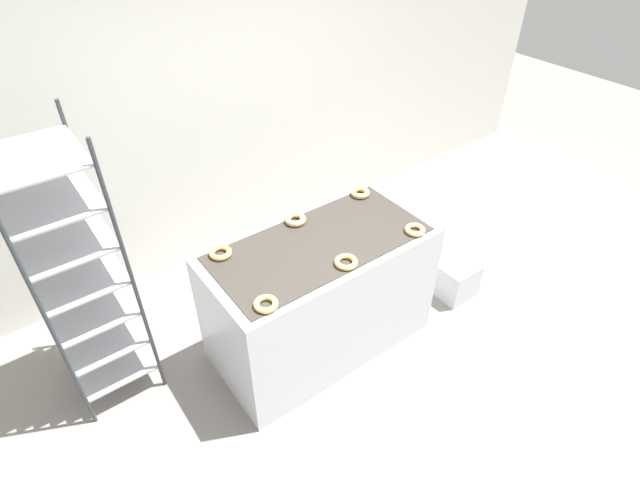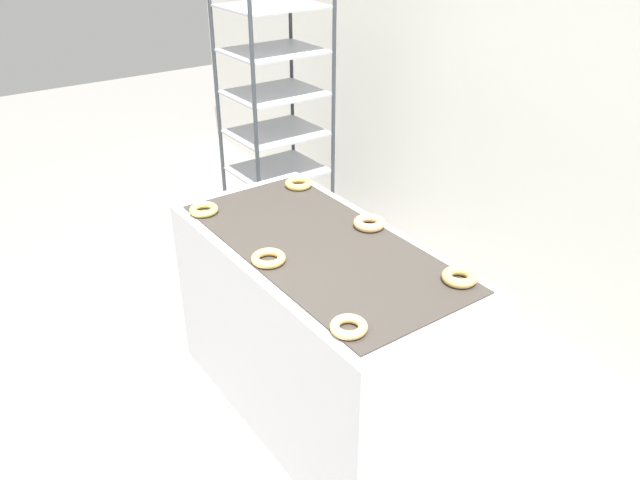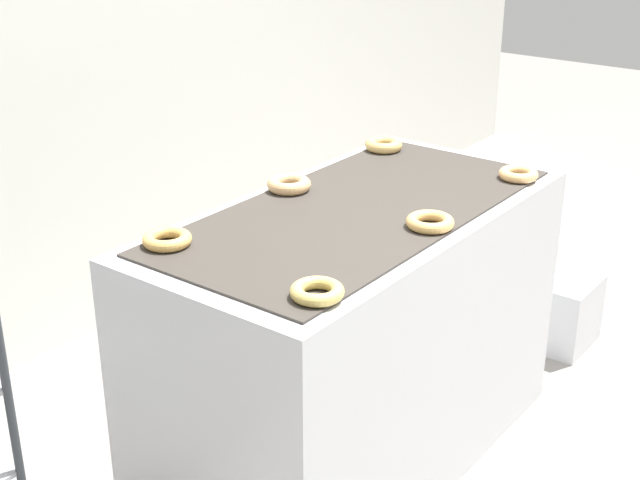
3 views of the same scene
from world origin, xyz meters
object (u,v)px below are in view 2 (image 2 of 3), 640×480
object	(u,v)px
baking_rack_cart	(276,133)
donut_near_right	(349,327)
donut_far_left	(299,184)
fryer_machine	(320,330)
donut_far_center	(369,223)
donut_far_right	(460,277)
donut_near_left	(204,210)
donut_near_center	(268,258)

from	to	relation	value
baking_rack_cart	donut_near_right	bearing A→B (deg)	-24.90
baking_rack_cart	donut_far_left	world-z (taller)	baking_rack_cart
fryer_machine	donut_far_center	bearing A→B (deg)	90.49
donut_near_right	donut_far_center	world-z (taller)	donut_far_center
donut_far_left	donut_far_right	size ratio (longest dim) A/B	1.00
fryer_machine	donut_far_left	size ratio (longest dim) A/B	10.73
baking_rack_cart	donut_near_right	size ratio (longest dim) A/B	13.85
donut_near_left	donut_far_right	bearing A→B (deg)	25.86
donut_near_center	donut_far_center	size ratio (longest dim) A/B	0.99
donut_far_center	donut_far_right	world-z (taller)	donut_far_center
fryer_machine	donut_far_left	distance (m)	0.80
baking_rack_cart	donut_near_left	xyz separation A→B (m)	(0.76, -0.89, 0.01)
fryer_machine	donut_near_center	xyz separation A→B (m)	(-0.00, -0.27, 0.49)
donut_far_center	donut_far_left	bearing A→B (deg)	-178.66
donut_far_left	donut_far_right	distance (m)	1.14
donut_near_center	donut_far_center	bearing A→B (deg)	89.93
donut_far_left	donut_far_right	bearing A→B (deg)	0.51
fryer_machine	baking_rack_cart	bearing A→B (deg)	155.66
fryer_machine	donut_near_center	size ratio (longest dim) A/B	10.51
donut_far_center	donut_near_left	bearing A→B (deg)	-135.85
fryer_machine	donut_far_center	distance (m)	0.57
fryer_machine	donut_near_center	distance (m)	0.56
donut_near_right	donut_near_left	bearing A→B (deg)	179.94
donut_far_center	donut_far_right	xyz separation A→B (m)	(0.57, -0.00, -0.00)
donut_near_left	donut_far_right	world-z (taller)	donut_far_right
baking_rack_cart	donut_near_left	bearing A→B (deg)	-49.29
fryer_machine	donut_near_left	xyz separation A→B (m)	(-0.58, -0.28, 0.49)
fryer_machine	donut_near_right	xyz separation A→B (m)	(0.57, -0.28, 0.49)
donut_near_right	baking_rack_cart	bearing A→B (deg)	155.10
baking_rack_cart	donut_far_center	size ratio (longest dim) A/B	12.71
fryer_machine	donut_near_left	bearing A→B (deg)	-154.23
donut_near_center	donut_near_right	size ratio (longest dim) A/B	1.07
baking_rack_cart	donut_far_left	bearing A→B (deg)	-23.83
donut_far_right	donut_near_center	bearing A→B (deg)	-136.55
fryer_machine	donut_near_right	distance (m)	0.80
donut_far_right	baking_rack_cart	bearing A→B (deg)	170.20
baking_rack_cart	donut_near_left	distance (m)	1.17
baking_rack_cart	donut_far_right	xyz separation A→B (m)	(1.92, -0.33, 0.01)
baking_rack_cart	fryer_machine	bearing A→B (deg)	-24.34
fryer_machine	donut_far_center	world-z (taller)	donut_far_center
fryer_machine	donut_far_right	world-z (taller)	donut_far_right
donut_near_left	donut_near_center	world-z (taller)	same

